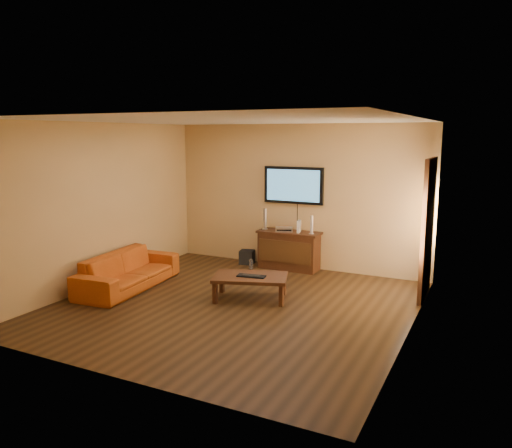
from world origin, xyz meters
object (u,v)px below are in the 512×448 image
Objects in this scene: speaker_right at (312,225)px; keyboard at (251,276)px; media_console at (289,250)px; game_console at (299,226)px; subwoofer at (247,257)px; sofa at (128,265)px; coffee_table at (250,279)px; speaker_left at (265,220)px; av_receiver at (284,229)px; bottle at (251,265)px; television at (293,185)px.

keyboard is at bearing -98.10° from speaker_right.
keyboard is at bearing -84.58° from media_console.
speaker_right is 1.98m from keyboard.
game_console reaches higher than subwoofer.
media_console is at bearing -12.16° from subwoofer.
sofa is 7.48× the size of subwoofer.
coffee_table is (0.15, -1.89, -0.03)m from media_console.
av_receiver is at bearing -1.39° from speaker_left.
subwoofer is (-0.88, -0.00, -0.23)m from media_console.
bottle is at bearing -105.38° from speaker_left.
subwoofer is (-1.03, 1.89, -0.20)m from coffee_table.
coffee_table is 1.95m from game_console.
keyboard is at bearing -47.50° from coffee_table.
game_console is at bearing -2.92° from media_console.
television reaches higher than bottle.
speaker_right is 1.49× the size of game_console.
media_console is at bearing -90.00° from television.
speaker_left is 1.18× the size of speaker_right.
television reaches higher than coffee_table.
sofa is at bearing -127.43° from subwoofer.
speaker_right is (0.45, -0.03, 0.51)m from media_console.
sofa reaches higher than media_console.
keyboard is at bearing -85.06° from television.
speaker_left is at bearing -37.33° from sofa.
sofa is 2.31m from bottle.
keyboard is at bearing -104.59° from av_receiver.
television is 4.39× the size of subwoofer.
speaker_right is at bearing 80.62° from coffee_table.
speaker_left is at bearing 74.62° from bottle.
coffee_table is at bearing -99.38° from speaker_right.
media_console is 2.97× the size of speaker_left.
bottle is at bearing -66.27° from subwoofer.
sofa is (-1.93, -2.25, 0.03)m from media_console.
sofa reaches higher than bottle.
coffee_table is 2.16m from subwoofer.
speaker_left is 1.76× the size of game_console.
television is at bearing 43.56° from bottle.
subwoofer is at bearing 178.81° from speaker_right.
media_console is at bearing 167.91° from game_console.
coffee_table is at bearing -63.50° from bottle.
media_console is at bearing 95.42° from keyboard.
speaker_right is 1.53m from subwoofer.
av_receiver is at bearing -116.70° from television.
coffee_table is 3.77× the size of speaker_right.
game_console is at bearing -23.07° from av_receiver.
sofa is at bearing -137.03° from speaker_right.
game_console is 1.04× the size of bottle.
media_console is 0.93× the size of coffee_table.
sofa reaches higher than keyboard.
television is at bearing 20.55° from speaker_left.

